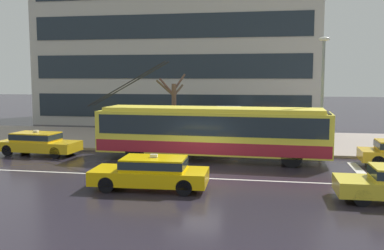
{
  "coord_description": "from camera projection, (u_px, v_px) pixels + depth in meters",
  "views": [
    {
      "loc": [
        3.28,
        -19.34,
        4.41
      ],
      "look_at": [
        -0.84,
        4.06,
        1.73
      ],
      "focal_mm": 40.19,
      "sensor_mm": 36.0,
      "label": 1
    }
  ],
  "objects": [
    {
      "name": "ground_plane",
      "position": [
        195.0,
        172.0,
        19.99
      ],
      "size": [
        160.0,
        160.0,
        0.0
      ],
      "primitive_type": "plane",
      "color": "#26212A"
    },
    {
      "name": "sidewalk_slab",
      "position": [
        218.0,
        140.0,
        29.46
      ],
      "size": [
        80.0,
        10.0,
        0.14
      ],
      "primitive_type": "cube",
      "color": "gray",
      "rests_on": "ground_plane"
    },
    {
      "name": "crosswalk_stripe_edge_near",
      "position": [
        360.0,
        172.0,
        19.99
      ],
      "size": [
        0.44,
        4.4,
        0.01
      ],
      "primitive_type": "cube",
      "color": "beige",
      "rests_on": "ground_plane"
    },
    {
      "name": "crosswalk_stripe_inner_a",
      "position": [
        381.0,
        172.0,
        19.83
      ],
      "size": [
        0.44,
        4.4,
        0.01
      ],
      "primitive_type": "cube",
      "color": "beige",
      "rests_on": "ground_plane"
    },
    {
      "name": "lane_centre_line",
      "position": [
        190.0,
        178.0,
        18.81
      ],
      "size": [
        72.0,
        0.14,
        0.01
      ],
      "primitive_type": "cube",
      "color": "silver",
      "rests_on": "ground_plane"
    },
    {
      "name": "trolleybus",
      "position": [
        212.0,
        131.0,
        22.76
      ],
      "size": [
        13.06,
        3.0,
        5.24
      ],
      "color": "yellow",
      "rests_on": "ground_plane"
    },
    {
      "name": "taxi_queued_behind_bus",
      "position": [
        38.0,
        142.0,
        24.37
      ],
      "size": [
        4.67,
        2.09,
        1.39
      ],
      "color": "gold",
      "rests_on": "ground_plane"
    },
    {
      "name": "taxi_oncoming_near",
      "position": [
        151.0,
        171.0,
        16.88
      ],
      "size": [
        4.61,
        1.94,
        1.39
      ],
      "color": "yellow",
      "rests_on": "ground_plane"
    },
    {
      "name": "bus_shelter",
      "position": [
        210.0,
        117.0,
        25.84
      ],
      "size": [
        3.7,
        1.51,
        2.49
      ],
      "color": "gray",
      "rests_on": "sidewalk_slab"
    },
    {
      "name": "pedestrian_at_shelter",
      "position": [
        186.0,
        120.0,
        26.94
      ],
      "size": [
        1.56,
        1.56,
        1.93
      ],
      "color": "navy",
      "rests_on": "sidewalk_slab"
    },
    {
      "name": "pedestrian_approaching_curb",
      "position": [
        154.0,
        117.0,
        27.74
      ],
      "size": [
        1.29,
        1.29,
        2.05
      ],
      "color": "#4D4E44",
      "rests_on": "sidewalk_slab"
    },
    {
      "name": "pedestrian_walking_past",
      "position": [
        195.0,
        122.0,
        25.49
      ],
      "size": [
        1.4,
        1.4,
        1.99
      ],
      "color": "#4C4E4C",
      "rests_on": "sidewalk_slab"
    },
    {
      "name": "street_lamp",
      "position": [
        323.0,
        85.0,
        23.5
      ],
      "size": [
        0.6,
        0.32,
        6.42
      ],
      "color": "gray",
      "rests_on": "sidewalk_slab"
    },
    {
      "name": "street_tree_bare",
      "position": [
        174.0,
        108.0,
        27.55
      ],
      "size": [
        1.82,
        0.97,
        4.46
      ],
      "color": "brown",
      "rests_on": "sidewalk_slab"
    },
    {
      "name": "office_tower_corner_left",
      "position": [
        183.0,
        33.0,
        43.18
      ],
      "size": [
        25.97,
        13.99,
        17.53
      ],
      "color": "#B4B2AC",
      "rests_on": "ground_plane"
    }
  ]
}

